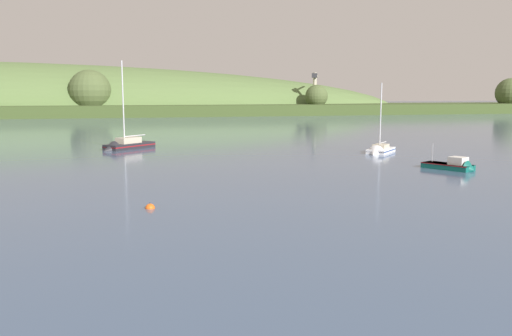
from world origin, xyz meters
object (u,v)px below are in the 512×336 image
dockside_crane (315,95)px  sailboat_near_mooring (125,148)px  sailboat_far_left (379,152)px  mooring_buoy_foreground (150,208)px  fishing_boat_moored (453,167)px

dockside_crane → sailboat_near_mooring: size_ratio=1.26×
sailboat_near_mooring → sailboat_far_left: (32.33, -14.63, -0.05)m
sailboat_far_left → dockside_crane: bearing=-153.4°
sailboat_far_left → mooring_buoy_foreground: 40.91m
dockside_crane → sailboat_near_mooring: bearing=176.1°
sailboat_near_mooring → fishing_boat_moored: 44.21m
fishing_boat_moored → mooring_buoy_foreground: (-31.30, -10.24, -0.31)m
mooring_buoy_foreground → sailboat_near_mooring: bearing=91.1°
sailboat_near_mooring → fishing_boat_moored: (32.07, -30.43, 0.08)m
sailboat_near_mooring → sailboat_far_left: size_ratio=1.33×
dockside_crane → mooring_buoy_foreground: bearing=-176.9°
sailboat_near_mooring → mooring_buoy_foreground: size_ratio=18.54×
dockside_crane → sailboat_far_left: (-47.65, -141.14, -7.76)m
sailboat_near_mooring → mooring_buoy_foreground: sailboat_near_mooring is taller
sailboat_near_mooring → fishing_boat_moored: sailboat_near_mooring is taller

